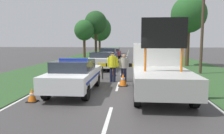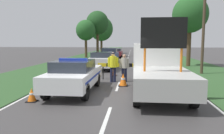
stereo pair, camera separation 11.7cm
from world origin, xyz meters
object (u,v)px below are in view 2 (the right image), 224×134
(pedestrian_civilian, at_px, (124,66))
(queued_car_sedan_silver, at_px, (140,51))
(traffic_cone_centre_front, at_px, (58,80))
(roadside_tree_near_left, at_px, (86,30))
(queued_car_wagon_maroon, at_px, (115,53))
(road_barrier, at_px, (124,66))
(traffic_cone_behind_barrier, at_px, (114,71))
(queued_car_hatch_blue, at_px, (110,55))
(roadside_tree_mid_right, at_px, (97,23))
(utility_pole, at_px, (204,16))
(queued_car_van_white, at_px, (102,60))
(traffic_cone_near_police, at_px, (123,80))
(police_car, at_px, (75,75))
(work_truck, at_px, (158,69))
(traffic_cone_lane_edge, at_px, (32,95))
(roadside_tree_near_right, at_px, (101,29))
(traffic_cone_near_truck, at_px, (83,73))
(roadside_tree_mid_left, at_px, (190,15))
(police_officer, at_px, (113,64))

(pedestrian_civilian, height_order, queued_car_sedan_silver, pedestrian_civilian)
(traffic_cone_centre_front, distance_m, roadside_tree_near_left, 20.59)
(pedestrian_civilian, xyz_separation_m, queued_car_wagon_maroon, (-2.11, 18.99, -0.20))
(road_barrier, bearing_deg, traffic_cone_behind_barrier, 122.70)
(traffic_cone_centre_front, distance_m, queued_car_hatch_blue, 13.04)
(queued_car_wagon_maroon, height_order, queued_car_sedan_silver, queued_car_sedan_silver)
(roadside_tree_mid_right, bearing_deg, traffic_cone_behind_barrier, -77.21)
(traffic_cone_centre_front, height_order, utility_pole, utility_pole)
(queued_car_van_white, height_order, roadside_tree_mid_right, roadside_tree_mid_right)
(traffic_cone_near_police, bearing_deg, roadside_tree_near_left, 107.76)
(police_car, relative_size, work_truck, 0.87)
(work_truck, height_order, traffic_cone_lane_edge, work_truck)
(police_car, distance_m, queued_car_sedan_silver, 28.42)
(traffic_cone_behind_barrier, height_order, roadside_tree_near_left, roadside_tree_near_left)
(roadside_tree_near_right, height_order, utility_pole, utility_pole)
(police_car, xyz_separation_m, pedestrian_civilian, (2.20, 2.86, 0.15))
(work_truck, distance_m, queued_car_sedan_silver, 27.98)
(queued_car_hatch_blue, xyz_separation_m, roadside_tree_near_right, (-3.60, 18.05, 3.95))
(queued_car_van_white, bearing_deg, traffic_cone_near_truck, 82.27)
(roadside_tree_mid_right, bearing_deg, pedestrian_civilian, -76.36)
(roadside_tree_mid_right, height_order, utility_pole, utility_pole)
(roadside_tree_mid_right, bearing_deg, queued_car_van_white, -79.08)
(traffic_cone_near_police, bearing_deg, queued_car_wagon_maroon, 95.95)
(traffic_cone_lane_edge, xyz_separation_m, roadside_tree_near_right, (-2.30, 34.35, 4.51))
(roadside_tree_mid_right, bearing_deg, utility_pole, -58.37)
(roadside_tree_near_right, xyz_separation_m, roadside_tree_mid_left, (11.47, -21.08, 0.05))
(pedestrian_civilian, relative_size, queued_car_sedan_silver, 0.39)
(traffic_cone_centre_front, bearing_deg, queued_car_wagon_maroon, 86.00)
(road_barrier, relative_size, queued_car_hatch_blue, 0.77)
(pedestrian_civilian, distance_m, utility_pole, 7.29)
(work_truck, height_order, queued_car_wagon_maroon, work_truck)
(traffic_cone_near_police, bearing_deg, roadside_tree_mid_left, 59.80)
(police_officer, height_order, pedestrian_civilian, police_officer)
(traffic_cone_centre_front, bearing_deg, queued_car_sedan_silver, 78.85)
(roadside_tree_near_right, bearing_deg, queued_car_sedan_silver, -30.50)
(work_truck, xyz_separation_m, roadside_tree_mid_left, (4.07, 11.29, 3.71))
(traffic_cone_behind_barrier, bearing_deg, queued_car_hatch_blue, 97.95)
(queued_car_sedan_silver, bearing_deg, roadside_tree_mid_right, 34.79)
(traffic_cone_lane_edge, bearing_deg, utility_pole, 42.85)
(pedestrian_civilian, bearing_deg, traffic_cone_lane_edge, -97.34)
(roadside_tree_mid_left, bearing_deg, queued_car_wagon_maroon, 127.05)
(road_barrier, relative_size, traffic_cone_near_police, 4.74)
(roadside_tree_near_right, bearing_deg, traffic_cone_centre_front, -85.93)
(traffic_cone_behind_barrier, distance_m, roadside_tree_near_left, 17.86)
(queued_car_wagon_maroon, bearing_deg, work_truck, 99.88)
(road_barrier, height_order, traffic_cone_near_police, road_barrier)
(traffic_cone_centre_front, height_order, queued_car_sedan_silver, queued_car_sedan_silver)
(police_car, distance_m, roadside_tree_mid_right, 24.05)
(work_truck, xyz_separation_m, pedestrian_civilian, (-1.66, 2.69, -0.17))
(work_truck, height_order, traffic_cone_centre_front, work_truck)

